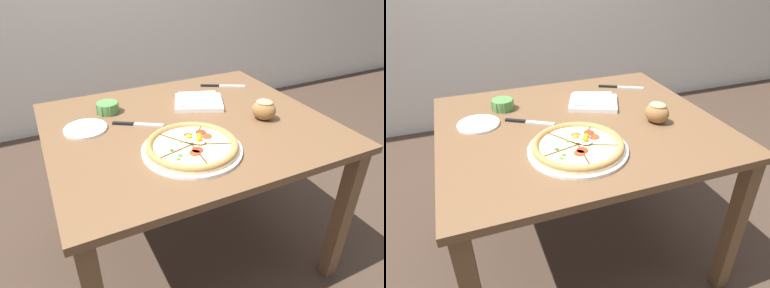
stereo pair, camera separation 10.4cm
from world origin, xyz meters
TOP-DOWN VIEW (x-y plane):
  - ground_plane at (0.00, 0.00)m, footprint 12.00×12.00m
  - dining_table at (0.00, 0.00)m, footprint 1.16×1.00m
  - pizza at (-0.08, -0.21)m, footprint 0.37×0.37m
  - ramekin_bowl at (-0.28, 0.25)m, footprint 0.10×0.10m
  - napkin_folded at (0.13, 0.15)m, footprint 0.28×0.26m
  - bread_piece_near at (0.31, -0.11)m, footprint 0.13×0.13m
  - knife_main at (0.35, 0.31)m, footprint 0.22×0.13m
  - knife_spare at (-0.20, 0.07)m, footprint 0.20×0.13m
  - side_saucer at (-0.41, 0.13)m, footprint 0.17×0.17m

SIDE VIEW (x-z plane):
  - ground_plane at x=0.00m, z-range 0.00..0.00m
  - dining_table at x=0.00m, z-range 0.27..0.99m
  - knife_main at x=0.35m, z-range 0.72..0.73m
  - knife_spare at x=-0.20m, z-range 0.72..0.73m
  - side_saucer at x=-0.41m, z-range 0.73..0.74m
  - napkin_folded at x=0.13m, z-range 0.72..0.76m
  - pizza at x=-0.08m, z-range 0.72..0.77m
  - ramekin_bowl at x=-0.28m, z-range 0.73..0.78m
  - bread_piece_near at x=0.31m, z-range 0.73..0.82m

